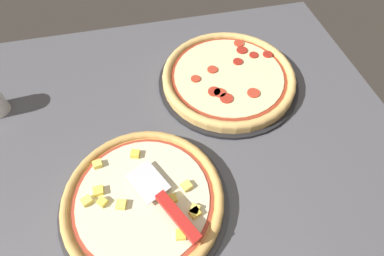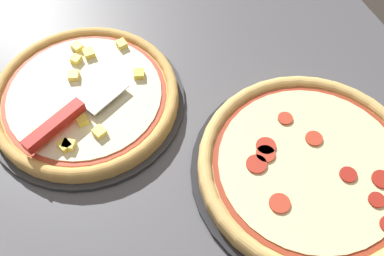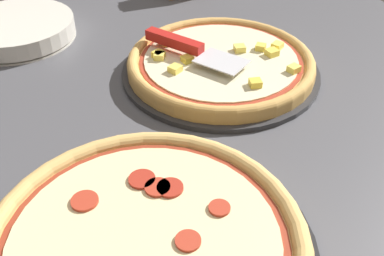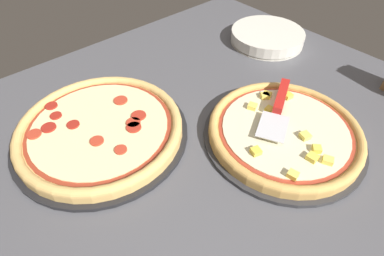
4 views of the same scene
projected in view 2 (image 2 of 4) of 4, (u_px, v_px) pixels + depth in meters
The scene contains 6 objects.
ground_plane at pixel (136, 128), 86.98cm from camera, with size 125.72×119.49×3.60cm, color #4C4C51.
pizza_pan_front at pixel (87, 103), 87.50cm from camera, with size 38.11×38.11×1.00cm, color #2D2D30.
pizza_front at pixel (85, 96), 85.82cm from camera, with size 35.82×35.82×3.47cm.
pizza_pan_back at pixel (308, 172), 79.10cm from camera, with size 41.56×41.56×1.00cm, color black.
pizza_back at pixel (311, 166), 77.35cm from camera, with size 39.07×39.07×3.17cm.
serving_spatula at pixel (64, 118), 79.63cm from camera, with size 13.70×21.12×2.00cm.
Camera 2 is at (48.66, -8.20, 70.63)cm, focal length 42.00 mm.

